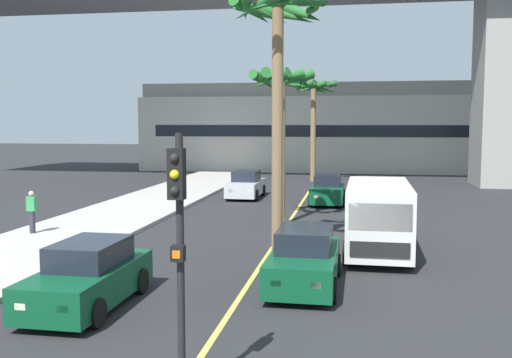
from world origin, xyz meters
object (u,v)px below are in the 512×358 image
(car_queue_front, at_px, (328,190))
(palm_tree_near_median, at_px, (278,37))
(car_queue_second, at_px, (304,260))
(traffic_light_median_near, at_px, (179,232))
(delivery_van, at_px, (378,216))
(palm_tree_mid_median, at_px, (313,98))
(car_queue_third, at_px, (246,185))
(car_queue_fourth, at_px, (88,277))
(palm_tree_far_median, at_px, (282,92))
(pedestrian_near_crosswalk, at_px, (32,211))

(car_queue_front, bearing_deg, palm_tree_near_median, -94.78)
(car_queue_second, xyz_separation_m, traffic_light_median_near, (-1.33, -6.84, 1.99))
(car_queue_front, relative_size, palm_tree_near_median, 0.48)
(delivery_van, bearing_deg, palm_tree_mid_median, 99.09)
(car_queue_third, height_order, delivery_van, delivery_van)
(palm_tree_near_median, bearing_deg, car_queue_fourth, -122.46)
(car_queue_third, bearing_deg, delivery_van, -62.95)
(car_queue_second, relative_size, car_queue_fourth, 1.00)
(car_queue_front, bearing_deg, car_queue_third, 160.18)
(car_queue_second, relative_size, palm_tree_near_median, 0.49)
(palm_tree_mid_median, bearing_deg, car_queue_fourth, -95.92)
(car_queue_second, relative_size, palm_tree_far_median, 0.62)
(car_queue_fourth, xyz_separation_m, pedestrian_near_crosswalk, (-5.92, 7.56, 0.28))
(car_queue_front, height_order, palm_tree_far_median, palm_tree_far_median)
(car_queue_third, height_order, palm_tree_near_median, palm_tree_near_median)
(car_queue_fourth, xyz_separation_m, palm_tree_far_median, (3.13, 11.81, 4.93))
(traffic_light_median_near, xyz_separation_m, palm_tree_near_median, (0.16, 10.14, 4.32))
(pedestrian_near_crosswalk, bearing_deg, car_queue_third, 65.19)
(delivery_van, bearing_deg, palm_tree_far_median, 127.01)
(traffic_light_median_near, bearing_deg, palm_tree_far_median, 91.54)
(traffic_light_median_near, height_order, palm_tree_far_median, palm_tree_far_median)
(delivery_van, relative_size, palm_tree_near_median, 0.62)
(car_queue_second, height_order, pedestrian_near_crosswalk, pedestrian_near_crosswalk)
(car_queue_front, xyz_separation_m, car_queue_second, (0.10, -16.09, 0.00))
(car_queue_front, relative_size, delivery_van, 0.78)
(car_queue_front, distance_m, car_queue_third, 5.10)
(car_queue_front, relative_size, pedestrian_near_crosswalk, 2.53)
(car_queue_third, relative_size, palm_tree_near_median, 0.48)
(delivery_van, distance_m, pedestrian_near_crosswalk, 12.93)
(traffic_light_median_near, height_order, palm_tree_near_median, palm_tree_near_median)
(traffic_light_median_near, bearing_deg, car_queue_third, 98.22)
(palm_tree_near_median, height_order, pedestrian_near_crosswalk, palm_tree_near_median)
(palm_tree_mid_median, distance_m, pedestrian_near_crosswalk, 25.24)
(delivery_van, xyz_separation_m, palm_tree_far_median, (-3.85, 5.11, 4.36))
(car_queue_second, bearing_deg, palm_tree_near_median, 109.48)
(traffic_light_median_near, xyz_separation_m, palm_tree_mid_median, (-0.40, 34.81, 3.44))
(palm_tree_mid_median, bearing_deg, car_queue_second, -86.46)
(car_queue_second, bearing_deg, car_queue_front, 90.36)
(delivery_van, bearing_deg, pedestrian_near_crosswalk, 176.21)
(palm_tree_far_median, bearing_deg, palm_tree_near_median, -84.25)
(car_queue_third, xyz_separation_m, pedestrian_near_crosswalk, (-5.92, -12.81, 0.28))
(pedestrian_near_crosswalk, bearing_deg, car_queue_fourth, -51.95)
(car_queue_front, relative_size, palm_tree_mid_median, 0.55)
(delivery_van, xyz_separation_m, palm_tree_near_median, (-3.25, -0.84, 5.74))
(palm_tree_mid_median, bearing_deg, delivery_van, -80.91)
(pedestrian_near_crosswalk, bearing_deg, palm_tree_near_median, -9.97)
(delivery_van, distance_m, traffic_light_median_near, 11.59)
(traffic_light_median_near, bearing_deg, delivery_van, 72.73)
(car_queue_second, distance_m, palm_tree_far_median, 10.63)
(traffic_light_median_near, distance_m, palm_tree_near_median, 11.02)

